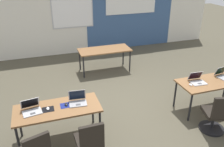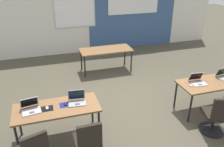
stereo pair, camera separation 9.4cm
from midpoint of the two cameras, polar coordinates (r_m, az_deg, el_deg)
name	(u,v)px [view 2 (the right image)]	position (r m, az deg, el deg)	size (l,w,h in m)	color
ground_plane	(131,107)	(5.80, 5.00, -8.04)	(24.00, 24.00, 0.00)	#4C4738
back_wall_assembly	(92,14)	(9.03, -4.45, 14.17)	(10.00, 0.27, 2.80)	silver
desk_near_left	(57,110)	(4.62, -12.62, -8.58)	(1.60, 0.70, 0.72)	brown
desk_near_right	(213,84)	(5.87, 23.61, -2.39)	(1.60, 0.70, 0.72)	brown
desk_far_center	(106,51)	(7.36, -1.11, 5.44)	(1.60, 0.70, 0.72)	brown
laptop_near_right_inner	(198,81)	(5.64, 20.49, -1.73)	(0.35, 0.34, 0.22)	#B7B7BC
mouse_near_right_inner	(191,85)	(5.47, 19.02, -2.75)	(0.06, 0.10, 0.03)	silver
chair_near_right_inner	(216,118)	(5.24, 24.33, -9.71)	(0.55, 0.60, 0.92)	black
laptop_near_left_inner	(77,100)	(4.63, -7.89, -6.39)	(0.35, 0.30, 0.24)	#9E9EA3
mousepad_near_left_inner	(65,105)	(4.62, -10.63, -7.45)	(0.22, 0.19, 0.00)	navy
mouse_near_left_inner	(65,104)	(4.61, -10.65, -7.25)	(0.06, 0.10, 0.03)	black
chair_near_left_inner	(88,144)	(4.22, -5.15, -16.73)	(0.52, 0.54, 0.92)	black
laptop_near_left_end	(31,108)	(4.60, -18.50, -7.96)	(0.38, 0.36, 0.22)	#B7B7BC
mousepad_near_left_end	(47,109)	(4.58, -14.83, -8.22)	(0.22, 0.19, 0.00)	black
mouse_near_left_end	(47,108)	(4.57, -14.86, -8.03)	(0.06, 0.10, 0.03)	silver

